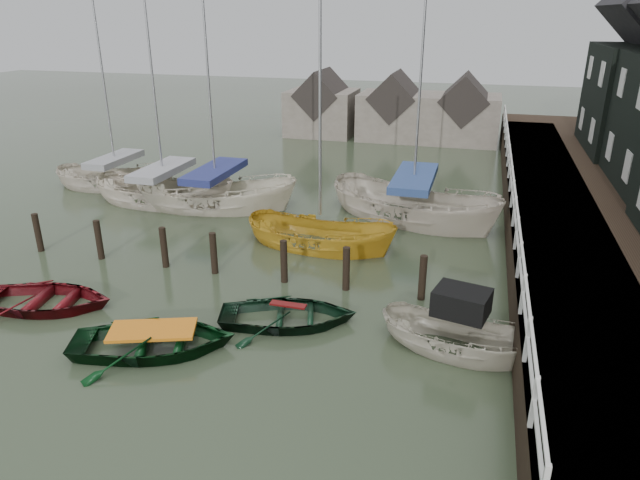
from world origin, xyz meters
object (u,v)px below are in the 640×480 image
(sailboat_a, at_px, (166,202))
(sailboat_d, at_px, (412,218))
(sailboat_e, at_px, (118,186))
(rowboat_red, at_px, (46,307))
(rowboat_dkgreen, at_px, (289,323))
(rowboat_green, at_px, (155,350))
(motorboat, at_px, (457,348))
(sailboat_b, at_px, (217,206))
(sailboat_c, at_px, (320,246))

(sailboat_a, xyz_separation_m, sailboat_d, (10.84, 0.91, -0.00))
(sailboat_a, height_order, sailboat_e, sailboat_a)
(rowboat_red, bearing_deg, rowboat_dkgreen, -92.30)
(rowboat_green, relative_size, rowboat_dkgreen, 1.09)
(motorboat, height_order, sailboat_e, sailboat_e)
(sailboat_a, height_order, sailboat_d, sailboat_d)
(sailboat_d, bearing_deg, motorboat, -143.22)
(rowboat_red, relative_size, rowboat_green, 0.97)
(rowboat_red, distance_m, sailboat_e, 12.29)
(motorboat, bearing_deg, sailboat_a, 69.80)
(sailboat_a, distance_m, sailboat_d, 10.88)
(rowboat_green, distance_m, sailboat_d, 12.63)
(sailboat_e, bearing_deg, rowboat_green, -151.41)
(rowboat_dkgreen, distance_m, sailboat_d, 9.65)
(rowboat_red, height_order, rowboat_dkgreen, rowboat_red)
(rowboat_dkgreen, relative_size, sailboat_a, 0.34)
(rowboat_green, xyz_separation_m, sailboat_a, (-5.86, 10.70, 0.06))
(sailboat_b, xyz_separation_m, sailboat_d, (8.37, 0.80, -0.00))
(motorboat, height_order, sailboat_a, sailboat_a)
(rowboat_green, relative_size, sailboat_a, 0.36)
(rowboat_red, distance_m, rowboat_dkgreen, 7.12)
(rowboat_green, relative_size, sailboat_e, 0.42)
(sailboat_a, xyz_separation_m, sailboat_b, (2.46, 0.11, -0.00))
(rowboat_dkgreen, distance_m, sailboat_a, 12.14)
(sailboat_a, bearing_deg, sailboat_d, -83.42)
(rowboat_green, bearing_deg, rowboat_red, 54.70)
(rowboat_green, relative_size, sailboat_c, 0.38)
(rowboat_dkgreen, relative_size, sailboat_b, 0.32)
(rowboat_red, xyz_separation_m, sailboat_b, (0.83, 9.67, 0.06))
(rowboat_green, bearing_deg, sailboat_b, -2.75)
(rowboat_red, distance_m, sailboat_b, 9.70)
(rowboat_green, distance_m, sailboat_e, 15.46)
(sailboat_c, bearing_deg, rowboat_red, 143.03)
(sailboat_e, bearing_deg, rowboat_red, -163.95)
(rowboat_red, height_order, sailboat_e, sailboat_e)
(rowboat_red, xyz_separation_m, rowboat_dkgreen, (7.04, 1.06, 0.00))
(rowboat_red, height_order, sailboat_d, sailboat_d)
(rowboat_red, xyz_separation_m, sailboat_e, (-5.15, 11.15, 0.06))
(sailboat_b, bearing_deg, sailboat_e, 67.28)
(motorboat, distance_m, sailboat_c, 7.74)
(rowboat_red, xyz_separation_m, motorboat, (11.56, 0.87, 0.11))
(sailboat_e, bearing_deg, sailboat_a, -123.17)
(rowboat_green, bearing_deg, sailboat_d, -43.39)
(sailboat_a, xyz_separation_m, sailboat_c, (8.00, -2.94, -0.04))
(rowboat_dkgreen, height_order, motorboat, motorboat)
(rowboat_green, height_order, sailboat_c, sailboat_c)
(sailboat_d, distance_m, sailboat_e, 14.37)
(rowboat_red, height_order, rowboat_green, rowboat_green)
(sailboat_d, bearing_deg, rowboat_dkgreen, -169.97)
(sailboat_c, bearing_deg, motorboat, -130.90)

